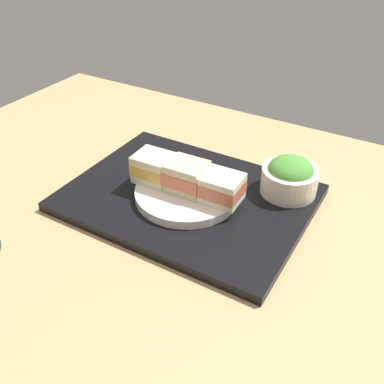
{
  "coord_description": "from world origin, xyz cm",
  "views": [
    {
      "loc": [
        -32.91,
        51.41,
        50.64
      ],
      "look_at": [
        -0.0,
        -4.34,
        5.0
      ],
      "focal_mm": 40.88,
      "sensor_mm": 36.0,
      "label": 1
    }
  ],
  "objects_px": {
    "sandwich_near": "(222,188)",
    "sandwich_far": "(154,168)",
    "sandwich_plate": "(187,193)",
    "salad_bowl": "(290,177)",
    "sandwich_middle": "(187,177)"
  },
  "relations": [
    {
      "from": "sandwich_plate",
      "to": "salad_bowl",
      "type": "distance_m",
      "value": 0.2
    },
    {
      "from": "sandwich_middle",
      "to": "sandwich_far",
      "type": "xyz_separation_m",
      "value": [
        0.07,
        0.0,
        -0.0
      ]
    },
    {
      "from": "sandwich_far",
      "to": "salad_bowl",
      "type": "relative_size",
      "value": 0.69
    },
    {
      "from": "sandwich_plate",
      "to": "sandwich_middle",
      "type": "height_order",
      "value": "sandwich_middle"
    },
    {
      "from": "sandwich_plate",
      "to": "sandwich_far",
      "type": "xyz_separation_m",
      "value": [
        0.07,
        0.0,
        0.04
      ]
    },
    {
      "from": "sandwich_near",
      "to": "sandwich_far",
      "type": "relative_size",
      "value": 0.98
    },
    {
      "from": "sandwich_near",
      "to": "salad_bowl",
      "type": "bearing_deg",
      "value": -128.98
    },
    {
      "from": "sandwich_far",
      "to": "salad_bowl",
      "type": "bearing_deg",
      "value": -153.08
    },
    {
      "from": "sandwich_near",
      "to": "sandwich_middle",
      "type": "distance_m",
      "value": 0.07
    },
    {
      "from": "sandwich_far",
      "to": "sandwich_near",
      "type": "bearing_deg",
      "value": -176.9
    },
    {
      "from": "sandwich_near",
      "to": "sandwich_plate",
      "type": "bearing_deg",
      "value": 3.1
    },
    {
      "from": "sandwich_plate",
      "to": "sandwich_far",
      "type": "bearing_deg",
      "value": 3.1
    },
    {
      "from": "sandwich_middle",
      "to": "salad_bowl",
      "type": "distance_m",
      "value": 0.2
    },
    {
      "from": "sandwich_plate",
      "to": "sandwich_middle",
      "type": "distance_m",
      "value": 0.04
    },
    {
      "from": "sandwich_near",
      "to": "sandwich_middle",
      "type": "height_order",
      "value": "sandwich_middle"
    }
  ]
}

